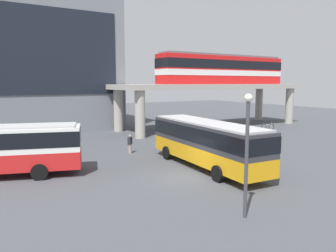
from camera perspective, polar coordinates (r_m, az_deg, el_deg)
name	(u,v)px	position (r m, az deg, el deg)	size (l,w,h in m)	color
ground_plane	(119,150)	(29.21, -8.49, -4.15)	(120.00, 120.00, 0.00)	#47494F
station_building	(2,61)	(44.04, -26.73, 10.04)	(26.13, 11.93, 16.82)	slate
elevated_platform	(212,90)	(43.79, 7.55, 6.15)	(26.36, 7.37, 5.66)	#ADA89E
train	(223,69)	(45.04, 9.52, 9.66)	(19.27, 2.96, 3.84)	red
bus_main	(206,139)	(22.85, 6.63, -2.31)	(3.35, 11.20, 3.22)	orange
bicycle_black	(195,132)	(37.26, 4.61, -1.00)	(1.78, 0.32, 1.04)	black
bicycle_silver	(268,127)	(42.92, 16.84, -0.18)	(1.72, 0.61, 1.04)	black
bicycle_blue	(208,135)	(34.97, 6.98, -1.60)	(1.78, 0.34, 1.04)	black
bicycle_red	(178,135)	(35.22, 1.74, -1.48)	(1.68, 0.74, 1.04)	black
bicycle_green	(234,128)	(40.86, 11.31, -0.37)	(1.76, 0.46, 1.04)	black
pedestrian_at_kerb	(130,145)	(27.70, -6.59, -3.22)	(0.47, 0.45, 1.57)	gray
lamp_post	(247,145)	(14.45, 13.48, -3.14)	(0.36, 0.36, 5.41)	#3F3F44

